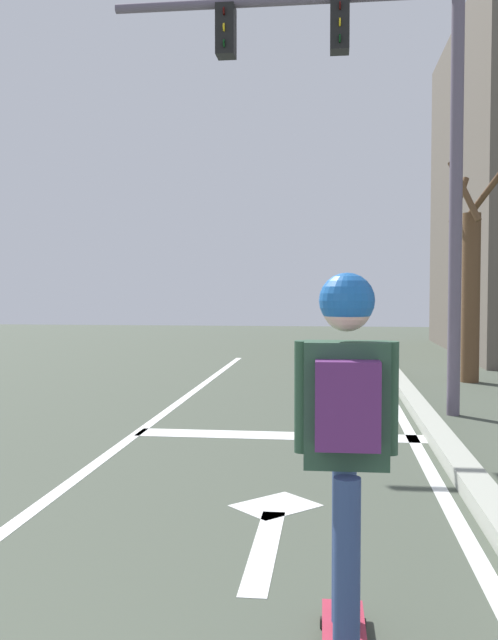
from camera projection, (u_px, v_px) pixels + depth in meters
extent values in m
cube|color=silver|center=(89.00, 469.00, 6.18)|extent=(0.12, 20.00, 0.01)
cube|color=silver|center=(435.00, 479.00, 5.83)|extent=(0.12, 20.00, 0.01)
cube|color=silver|center=(280.00, 435.00, 7.58)|extent=(3.14, 0.40, 0.01)
cube|color=silver|center=(265.00, 548.00, 4.29)|extent=(0.16, 1.40, 0.01)
cube|color=silver|center=(276.00, 505.00, 5.13)|extent=(0.71, 0.71, 0.01)
cube|color=#A0A395|center=(466.00, 472.00, 5.79)|extent=(0.24, 24.00, 0.14)
cube|color=#B2B2B7|center=(343.00, 616.00, 3.27)|extent=(0.16, 0.05, 0.01)
cylinder|color=#2C2824|center=(323.00, 622.00, 3.28)|extent=(0.03, 0.05, 0.05)
cylinder|color=#2C2824|center=(363.00, 624.00, 3.26)|extent=(0.03, 0.05, 0.05)
cylinder|color=navy|center=(344.00, 539.00, 3.16)|extent=(0.11, 0.11, 0.76)
cube|color=black|center=(344.00, 618.00, 3.17)|extent=(0.09, 0.24, 0.03)
cylinder|color=navy|center=(347.00, 571.00, 2.80)|extent=(0.11, 0.11, 0.76)
cube|color=#2D4E3A|center=(346.00, 404.00, 2.95)|extent=(0.36, 0.18, 0.53)
cylinder|color=#2D4E3A|center=(302.00, 397.00, 3.00)|extent=(0.07, 0.08, 0.49)
cylinder|color=#2D4E3A|center=(390.00, 398.00, 2.96)|extent=(0.07, 0.08, 0.49)
sphere|color=beige|center=(347.00, 307.00, 2.93)|extent=(0.21, 0.21, 0.21)
sphere|color=#1C5EB1|center=(347.00, 300.00, 2.93)|extent=(0.24, 0.24, 0.24)
cube|color=#5A2664|center=(347.00, 405.00, 2.81)|extent=(0.26, 0.14, 0.36)
cylinder|color=#5D5366|center=(456.00, 195.00, 8.70)|extent=(0.16, 0.16, 5.55)
cylinder|color=#5D5366|center=(282.00, 1.00, 8.85)|extent=(4.35, 0.12, 0.12)
cube|color=black|center=(340.00, 26.00, 8.78)|extent=(0.24, 0.28, 0.64)
cylinder|color=#3A0605|center=(340.00, 5.00, 8.62)|extent=(0.02, 0.10, 0.10)
cylinder|color=yellow|center=(340.00, 22.00, 8.63)|extent=(0.02, 0.10, 0.10)
cylinder|color=black|center=(340.00, 38.00, 8.64)|extent=(0.02, 0.10, 0.10)
cube|color=black|center=(226.00, 31.00, 8.95)|extent=(0.24, 0.28, 0.64)
cylinder|color=#3A0605|center=(224.00, 11.00, 8.79)|extent=(0.02, 0.10, 0.10)
cylinder|color=yellow|center=(224.00, 27.00, 8.80)|extent=(0.02, 0.10, 0.10)
cylinder|color=black|center=(224.00, 43.00, 8.81)|extent=(0.02, 0.10, 0.10)
cylinder|color=brown|center=(471.00, 298.00, 11.89)|extent=(0.30, 0.30, 2.89)
cylinder|color=brown|center=(485.00, 194.00, 11.95)|extent=(0.59, 0.80, 0.82)
cylinder|color=brown|center=(459.00, 200.00, 12.08)|extent=(0.41, 0.34, 0.82)
cylinder|color=brown|center=(464.00, 191.00, 11.59)|extent=(0.55, 0.43, 1.05)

